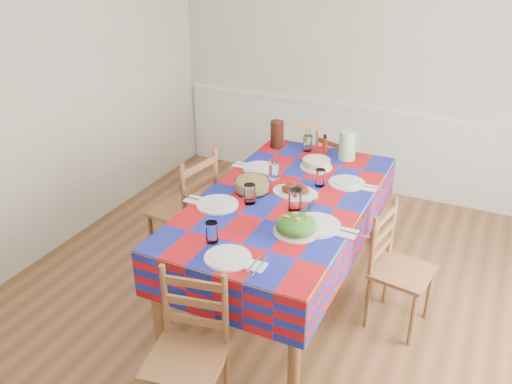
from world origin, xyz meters
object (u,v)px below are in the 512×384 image
Objects in this scene: chair_left at (187,211)px; dining_table at (285,208)px; tea_pitcher at (277,134)px; chair_right at (397,270)px; meat_platter at (295,190)px; chair_near at (188,355)px; green_pitcher at (347,145)px; chair_far at (337,175)px.

dining_table is at bearing 98.57° from chair_left.
tea_pitcher reaches higher than chair_right.
chair_near is at bearing -92.18° from meat_platter.
chair_right is (0.81, -0.08, -0.41)m from meat_platter.
chair_near is at bearing 40.23° from chair_left.
chair_left is 1.71m from chair_right.
chair_left is at bearing 111.26° from chair_near.
chair_left reaches higher than dining_table.
green_pitcher is 1.21m from chair_right.
chair_left is (-0.84, 1.35, 0.05)m from chair_near.
chair_left is at bearing -114.78° from tea_pitcher.
dining_table is at bearing -102.44° from green_pitcher.
dining_table is 8.91× the size of tea_pitcher.
tea_pitcher reaches higher than chair_near.
meat_platter is 1.45× the size of tea_pitcher.
tea_pitcher is 0.23× the size of chair_left.
dining_table is at bearing -118.67° from meat_platter.
dining_table is 0.93m from green_pitcher.
chair_far is 0.97× the size of chair_right.
meat_platter is 1.49m from chair_near.
chair_near is at bearing -90.35° from dining_table.
dining_table is 0.15m from meat_platter.
green_pitcher is at bearing 0.63° from tea_pitcher.
chair_far is at bearing 90.63° from dining_table.
tea_pitcher is at bearing -179.37° from green_pitcher.
chair_left is (-0.85, -0.01, -0.22)m from dining_table.
chair_near is 1.08× the size of chair_far.
green_pitcher reaches higher than chair_near.
chair_near is (-0.05, -1.44, -0.39)m from meat_platter.
dining_table is 1.00m from tea_pitcher.
chair_right is at bearing 46.58° from chair_near.
tea_pitcher is (-0.49, 0.79, 0.09)m from meat_platter.
meat_platter is at bearing -58.07° from tea_pitcher.
chair_right is (1.71, 0.01, -0.07)m from chair_left.
tea_pitcher is at bearing 65.44° from chair_right.
chair_near is 1.59m from chair_left.
chair_near is 1.04× the size of chair_right.
tea_pitcher reaches higher than meat_platter.
chair_left is at bearing -139.69° from green_pitcher.
chair_far is at bearing 48.24° from tea_pitcher.
chair_near is 1.61m from chair_right.
meat_platter is 0.37× the size of chair_near.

